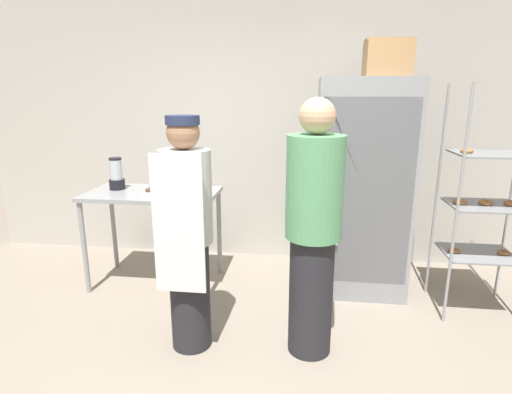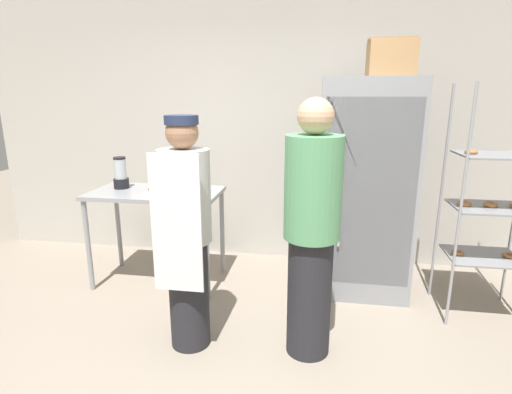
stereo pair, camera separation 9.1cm
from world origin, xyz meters
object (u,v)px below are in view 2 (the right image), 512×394
at_px(donut_box, 162,190).
at_px(cardboard_storage_box, 391,58).
at_px(person_customer, 311,231).
at_px(baking_rack, 490,207).
at_px(person_baker, 186,233).
at_px(refrigerator, 364,189).
at_px(blender_pitcher, 121,174).

distance_m(donut_box, cardboard_storage_box, 2.19).
bearing_deg(cardboard_storage_box, donut_box, -172.24).
distance_m(donut_box, person_customer, 1.51).
distance_m(baking_rack, cardboard_storage_box, 1.40).
bearing_deg(cardboard_storage_box, person_baker, -143.17).
bearing_deg(cardboard_storage_box, baking_rack, -18.70).
relative_size(donut_box, person_baker, 0.17).
height_order(refrigerator, person_baker, refrigerator).
relative_size(baking_rack, person_baker, 1.13).
height_order(donut_box, person_customer, person_customer).
bearing_deg(baking_rack, blender_pitcher, 176.12).
xyz_separation_m(donut_box, cardboard_storage_box, (1.88, 0.26, 1.09)).
distance_m(blender_pitcher, person_customer, 2.04).
distance_m(refrigerator, cardboard_storage_box, 1.09).
relative_size(blender_pitcher, person_customer, 0.17).
distance_m(blender_pitcher, cardboard_storage_box, 2.58).
bearing_deg(blender_pitcher, person_customer, -27.80).
xyz_separation_m(baking_rack, cardboard_storage_box, (-0.79, 0.27, 1.12)).
distance_m(baking_rack, person_customer, 1.55).
height_order(donut_box, person_baker, person_baker).
relative_size(baking_rack, cardboard_storage_box, 5.02).
xyz_separation_m(person_baker, person_customer, (0.84, 0.05, 0.04)).
height_order(cardboard_storage_box, person_customer, cardboard_storage_box).
xyz_separation_m(blender_pitcher, person_baker, (0.97, -1.00, -0.18)).
height_order(baking_rack, person_baker, baking_rack).
relative_size(refrigerator, blender_pitcher, 6.34).
xyz_separation_m(cardboard_storage_box, person_customer, (-0.57, -1.00, -1.14)).
xyz_separation_m(refrigerator, person_customer, (-0.44, -1.04, -0.06)).
bearing_deg(person_baker, person_customer, 3.38).
distance_m(refrigerator, blender_pitcher, 2.24).
bearing_deg(donut_box, blender_pitcher, 157.30).
distance_m(cardboard_storage_box, person_customer, 1.62).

